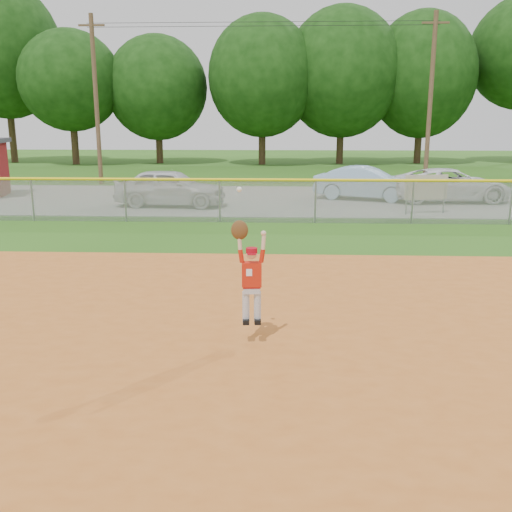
{
  "coord_description": "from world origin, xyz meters",
  "views": [
    {
      "loc": [
        2.17,
        -9.72,
        3.5
      ],
      "look_at": [
        1.71,
        0.34,
        1.1
      ],
      "focal_mm": 40.0,
      "sensor_mm": 36.0,
      "label": 1
    }
  ],
  "objects": [
    {
      "name": "ground",
      "position": [
        0.0,
        0.0,
        0.0
      ],
      "size": [
        120.0,
        120.0,
        0.0
      ],
      "primitive_type": "plane",
      "color": "#265313",
      "rests_on": "ground"
    },
    {
      "name": "clay_infield",
      "position": [
        0.0,
        -3.0,
        0.02
      ],
      "size": [
        24.0,
        16.0,
        0.04
      ],
      "primitive_type": "cube",
      "color": "#AC581F",
      "rests_on": "ground"
    },
    {
      "name": "parking_strip",
      "position": [
        0.0,
        16.0,
        0.01
      ],
      "size": [
        44.0,
        10.0,
        0.03
      ],
      "primitive_type": "cube",
      "color": "gray",
      "rests_on": "ground"
    },
    {
      "name": "car_white_a",
      "position": [
        -2.43,
        13.61,
        0.8
      ],
      "size": [
        4.66,
        2.17,
        1.54
      ],
      "primitive_type": "imported",
      "rotation": [
        0.0,
        0.0,
        1.49
      ],
      "color": "silver",
      "rests_on": "parking_strip"
    },
    {
      "name": "car_blue",
      "position": [
        5.91,
        15.99,
        0.77
      ],
      "size": [
        4.74,
        2.98,
        1.47
      ],
      "primitive_type": "imported",
      "rotation": [
        0.0,
        0.0,
        1.23
      ],
      "color": "#8AAFCF",
      "rests_on": "parking_strip"
    },
    {
      "name": "car_white_b",
      "position": [
        9.52,
        15.53,
        0.75
      ],
      "size": [
        5.31,
        2.7,
        1.44
      ],
      "primitive_type": "imported",
      "rotation": [
        0.0,
        0.0,
        1.63
      ],
      "color": "white",
      "rests_on": "parking_strip"
    },
    {
      "name": "sponsor_sign",
      "position": [
        7.61,
        12.06,
        1.0
      ],
      "size": [
        1.67,
        0.39,
        1.51
      ],
      "color": "gray",
      "rests_on": "ground"
    },
    {
      "name": "outfield_fence",
      "position": [
        0.0,
        10.0,
        0.88
      ],
      "size": [
        40.06,
        0.1,
        1.55
      ],
      "color": "gray",
      "rests_on": "ground"
    },
    {
      "name": "power_lines",
      "position": [
        1.0,
        22.0,
        4.68
      ],
      "size": [
        19.4,
        0.24,
        9.0
      ],
      "color": "#4C3823",
      "rests_on": "ground"
    },
    {
      "name": "tree_line",
      "position": [
        0.96,
        37.9,
        7.53
      ],
      "size": [
        62.37,
        13.0,
        14.43
      ],
      "color": "#422D1C",
      "rests_on": "ground"
    },
    {
      "name": "ballplayer",
      "position": [
        1.68,
        -1.17,
        1.19
      ],
      "size": [
        0.55,
        0.24,
        2.16
      ],
      "color": "silver",
      "rests_on": "ground"
    }
  ]
}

